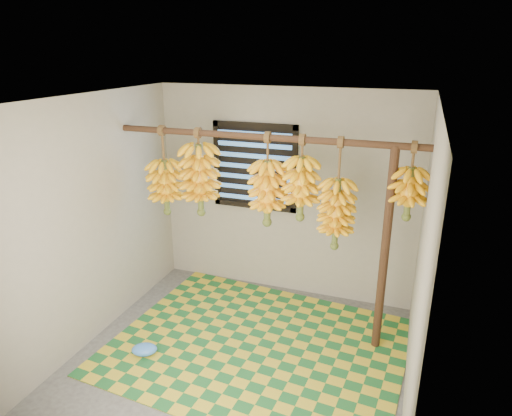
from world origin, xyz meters
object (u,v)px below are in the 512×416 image
at_px(banana_bunch_b, 200,180).
at_px(banana_bunch_f, 409,194).
at_px(banana_bunch_a, 166,187).
at_px(banana_bunch_c, 267,193).
at_px(support_post, 385,254).
at_px(plastic_bag, 144,349).
at_px(banana_bunch_e, 336,214).
at_px(banana_bunch_d, 301,189).
at_px(woven_mat, 257,346).

bearing_deg(banana_bunch_b, banana_bunch_f, 0.00).
distance_m(banana_bunch_a, banana_bunch_f, 2.41).
xyz_separation_m(banana_bunch_a, banana_bunch_c, (1.12, 0.00, 0.05)).
bearing_deg(support_post, banana_bunch_f, 0.00).
distance_m(plastic_bag, banana_bunch_e, 2.23).
bearing_deg(banana_bunch_d, banana_bunch_a, 180.00).
bearing_deg(banana_bunch_b, banana_bunch_d, 0.00).
bearing_deg(banana_bunch_a, banana_bunch_d, 0.00).
bearing_deg(banana_bunch_e, banana_bunch_a, 180.00).
distance_m(banana_bunch_d, banana_bunch_e, 0.40).
relative_size(woven_mat, banana_bunch_e, 2.59).
relative_size(banana_bunch_a, banana_bunch_b, 1.05).
bearing_deg(banana_bunch_e, banana_bunch_b, 180.00).
relative_size(banana_bunch_e, banana_bunch_f, 1.54).
relative_size(banana_bunch_b, banana_bunch_c, 0.98).
height_order(support_post, banana_bunch_e, banana_bunch_e).
relative_size(banana_bunch_b, banana_bunch_e, 0.84).
height_order(banana_bunch_a, banana_bunch_b, same).
distance_m(woven_mat, banana_bunch_d, 1.61).
distance_m(support_post, banana_bunch_a, 2.29).
relative_size(support_post, banana_bunch_c, 2.20).
bearing_deg(banana_bunch_a, banana_bunch_c, 0.00).
height_order(banana_bunch_d, banana_bunch_e, same).
height_order(banana_bunch_b, banana_bunch_e, same).
xyz_separation_m(woven_mat, banana_bunch_e, (0.63, 0.41, 1.32)).
bearing_deg(support_post, banana_bunch_b, 180.00).
relative_size(support_post, banana_bunch_e, 1.88).
relative_size(support_post, plastic_bag, 8.13).
bearing_deg(banana_bunch_e, woven_mat, -147.19).
bearing_deg(banana_bunch_e, banana_bunch_f, 0.00).
distance_m(support_post, banana_bunch_d, 0.97).
bearing_deg(woven_mat, banana_bunch_b, 151.84).
bearing_deg(plastic_bag, banana_bunch_c, 44.04).
relative_size(banana_bunch_a, banana_bunch_c, 1.03).
relative_size(woven_mat, banana_bunch_f, 3.98).
bearing_deg(banana_bunch_e, banana_bunch_c, 180.00).
xyz_separation_m(support_post, banana_bunch_b, (-1.86, 0.00, 0.52)).
bearing_deg(banana_bunch_f, support_post, 180.00).
relative_size(support_post, banana_bunch_b, 2.24).
distance_m(plastic_bag, banana_bunch_a, 1.63).
bearing_deg(banana_bunch_b, woven_mat, -28.16).
bearing_deg(support_post, plastic_bag, -156.54).
relative_size(banana_bunch_b, banana_bunch_f, 1.29).
xyz_separation_m(woven_mat, banana_bunch_c, (-0.04, 0.41, 1.45)).
relative_size(support_post, banana_bunch_a, 2.14).
xyz_separation_m(plastic_bag, banana_bunch_f, (2.22, 0.90, 1.53)).
distance_m(banana_bunch_a, banana_bunch_d, 1.45).
distance_m(banana_bunch_c, banana_bunch_e, 0.69).
height_order(woven_mat, plastic_bag, plastic_bag).
height_order(banana_bunch_c, banana_bunch_f, same).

